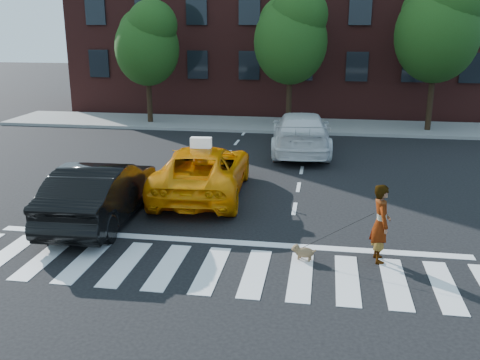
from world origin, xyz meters
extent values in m
plane|color=black|center=(0.00, 0.00, 0.00)|extent=(120.00, 120.00, 0.00)
cube|color=silver|center=(0.00, 0.00, 0.01)|extent=(13.00, 2.40, 0.01)
cube|color=silver|center=(0.00, 1.60, 0.01)|extent=(12.00, 0.30, 0.01)
cube|color=slate|center=(0.00, 17.50, 0.07)|extent=(30.00, 4.00, 0.15)
cube|color=#491D1A|center=(0.00, 25.00, 6.00)|extent=(26.00, 10.00, 12.00)
cylinder|color=black|center=(-7.00, 17.00, 1.62)|extent=(0.28, 0.28, 3.25)
ellipsoid|color=#1E3E10|center=(-7.00, 17.00, 4.03)|extent=(3.38, 3.38, 3.89)
sphere|color=#1E3E10|center=(-6.60, 16.80, 5.20)|extent=(2.60, 2.60, 2.60)
sphere|color=#1E3E10|center=(-7.35, 17.25, 4.88)|extent=(2.34, 2.34, 2.34)
cylinder|color=black|center=(0.50, 17.00, 1.77)|extent=(0.28, 0.28, 3.55)
ellipsoid|color=#1E3E10|center=(0.50, 17.00, 4.40)|extent=(3.69, 3.69, 4.25)
sphere|color=#1E3E10|center=(0.90, 16.80, 5.68)|extent=(2.84, 2.84, 2.84)
sphere|color=#1E3E10|center=(0.15, 17.25, 5.32)|extent=(2.56, 2.56, 2.56)
cylinder|color=black|center=(7.50, 17.00, 1.93)|extent=(0.28, 0.28, 3.85)
ellipsoid|color=#1E3E10|center=(7.50, 17.00, 4.77)|extent=(4.00, 4.00, 4.60)
sphere|color=#1E3E10|center=(7.90, 16.80, 6.16)|extent=(3.08, 3.08, 3.08)
sphere|color=#1E3E10|center=(7.15, 17.25, 5.78)|extent=(2.77, 2.77, 2.77)
imported|color=orange|center=(-1.40, 5.40, 0.79)|extent=(2.95, 5.82, 1.58)
imported|color=black|center=(-3.65, 2.60, 0.84)|extent=(1.96, 5.14, 1.67)
imported|color=silver|center=(1.40, 11.70, 0.86)|extent=(2.81, 6.08, 1.72)
imported|color=#999999|center=(3.74, 1.10, 0.92)|extent=(0.53, 0.73, 1.84)
ellipsoid|color=#906E49|center=(2.05, 0.85, 0.19)|extent=(0.48, 0.34, 0.24)
sphere|color=#906E49|center=(1.84, 0.91, 0.26)|extent=(0.23, 0.23, 0.18)
sphere|color=#906E49|center=(1.77, 0.93, 0.22)|extent=(0.11, 0.11, 0.09)
cylinder|color=#906E49|center=(2.25, 0.79, 0.26)|extent=(0.13, 0.07, 0.10)
sphere|color=#906E49|center=(1.86, 0.97, 0.31)|extent=(0.08, 0.08, 0.06)
sphere|color=#906E49|center=(1.82, 0.85, 0.31)|extent=(0.08, 0.08, 0.06)
cylinder|color=#906E49|center=(1.91, 0.83, 0.06)|extent=(0.06, 0.06, 0.12)
cylinder|color=#906E49|center=(1.94, 0.94, 0.06)|extent=(0.06, 0.06, 0.12)
cylinder|color=#906E49|center=(2.15, 0.76, 0.06)|extent=(0.06, 0.06, 0.12)
cylinder|color=#906E49|center=(2.18, 0.86, 0.06)|extent=(0.06, 0.06, 0.12)
cube|color=white|center=(-1.40, 5.20, 1.74)|extent=(0.67, 0.32, 0.32)
camera|label=1|loc=(2.36, -10.66, 5.31)|focal=40.00mm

